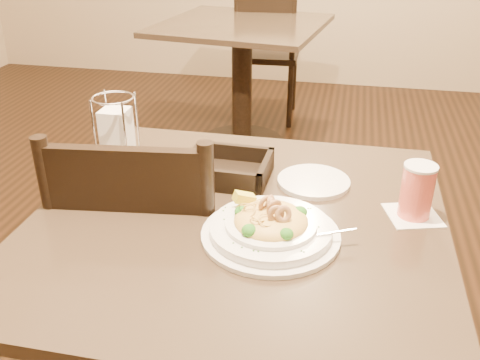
% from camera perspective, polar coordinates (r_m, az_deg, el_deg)
% --- Properties ---
extents(main_table, '(0.90, 0.90, 0.76)m').
position_cam_1_polar(main_table, '(1.32, -0.18, -12.84)').
color(main_table, black).
rests_on(main_table, ground).
extents(background_table, '(1.02, 1.02, 0.76)m').
position_cam_1_polar(background_table, '(3.25, 0.20, 12.27)').
color(background_table, black).
rests_on(background_table, ground).
extents(dining_chair_near, '(0.47, 0.47, 0.93)m').
position_cam_1_polar(dining_chair_near, '(1.48, -9.52, -9.28)').
color(dining_chair_near, black).
rests_on(dining_chair_near, ground).
extents(dining_chair_far, '(0.44, 0.44, 0.93)m').
position_cam_1_polar(dining_chair_far, '(3.70, 2.84, 13.78)').
color(dining_chair_far, black).
rests_on(dining_chair_far, ground).
extents(pasta_bowl, '(0.32, 0.29, 0.09)m').
position_cam_1_polar(pasta_bowl, '(1.10, 3.28, -4.94)').
color(pasta_bowl, white).
rests_on(pasta_bowl, main_table).
extents(drink_glass, '(0.14, 0.14, 0.12)m').
position_cam_1_polar(drink_glass, '(1.21, 18.35, -1.16)').
color(drink_glass, white).
rests_on(drink_glass, main_table).
extents(bread_basket, '(0.21, 0.17, 0.06)m').
position_cam_1_polar(bread_basket, '(1.33, -1.31, 1.06)').
color(bread_basket, black).
rests_on(bread_basket, main_table).
extents(napkin_caddy, '(0.11, 0.11, 0.17)m').
position_cam_1_polar(napkin_caddy, '(1.45, -13.01, 4.99)').
color(napkin_caddy, silver).
rests_on(napkin_caddy, main_table).
extents(side_plate, '(0.21, 0.21, 0.01)m').
position_cam_1_polar(side_plate, '(1.32, 7.86, -0.16)').
color(side_plate, white).
rests_on(side_plate, main_table).
extents(butter_ramekin, '(0.09, 0.09, 0.03)m').
position_cam_1_polar(butter_ramekin, '(1.32, -12.79, -0.28)').
color(butter_ramekin, white).
rests_on(butter_ramekin, main_table).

